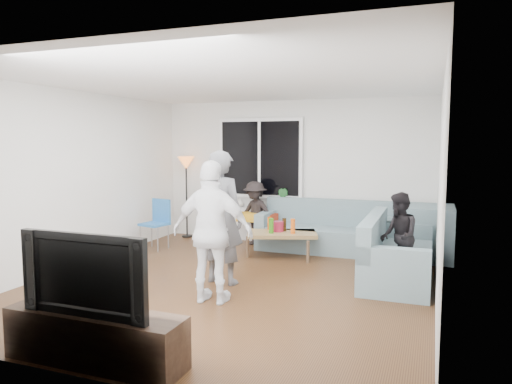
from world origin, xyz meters
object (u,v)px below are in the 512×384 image
at_px(spectator_right, 399,236).
at_px(television, 93,272).
at_px(side_chair, 154,225).
at_px(player_right, 212,232).
at_px(sofa_right_section, 398,248).
at_px(floor_lamp, 187,197).
at_px(spectator_back, 255,213).
at_px(coffee_table, 282,244).
at_px(sofa_back_section, 326,226).
at_px(player_left, 221,217).
at_px(tv_console, 95,337).

relative_size(spectator_right, television, 0.99).
bearing_deg(side_chair, spectator_right, 6.23).
bearing_deg(side_chair, player_right, -32.76).
distance_m(sofa_right_section, player_right, 2.63).
xyz_separation_m(sofa_right_section, spectator_right, (0.00, -0.03, 0.17)).
bearing_deg(floor_lamp, sofa_right_section, -20.62).
bearing_deg(floor_lamp, spectator_back, -7.23).
bearing_deg(television, spectator_right, 57.36).
xyz_separation_m(coffee_table, floor_lamp, (-2.21, 0.86, 0.58)).
height_order(sofa_back_section, side_chair, side_chair).
xyz_separation_m(player_right, television, (-0.26, -1.72, -0.04)).
xyz_separation_m(sofa_right_section, floor_lamp, (-4.07, 1.53, 0.36)).
bearing_deg(player_left, player_right, 113.88).
xyz_separation_m(spectator_right, spectator_back, (-2.58, 1.37, -0.02)).
height_order(player_right, tv_console, player_right).
bearing_deg(television, coffee_table, 85.31).
relative_size(side_chair, player_left, 0.49).
xyz_separation_m(floor_lamp, spectator_back, (1.49, -0.19, -0.21)).
xyz_separation_m(sofa_right_section, player_right, (-1.93, -1.74, 0.40)).
relative_size(player_right, television, 1.38).
relative_size(sofa_right_section, coffee_table, 1.82).
distance_m(player_right, tv_console, 1.84).
bearing_deg(player_left, television, 95.89).
distance_m(coffee_table, floor_lamp, 2.44).
xyz_separation_m(coffee_table, television, (-0.34, -4.13, 0.58)).
height_order(coffee_table, spectator_back, spectator_back).
bearing_deg(player_right, side_chair, -48.35).
bearing_deg(floor_lamp, spectator_right, -20.99).
bearing_deg(spectator_back, side_chair, -129.60).
bearing_deg(spectator_back, spectator_right, -10.39).
height_order(sofa_back_section, player_left, player_left).
bearing_deg(player_right, player_left, -76.37).
height_order(sofa_right_section, tv_console, sofa_right_section).
bearing_deg(spectator_right, player_right, -65.88).
relative_size(spectator_back, television, 0.96).
distance_m(floor_lamp, television, 5.33).
bearing_deg(player_left, tv_console, 95.89).
height_order(sofa_right_section, television, television).
relative_size(spectator_right, tv_console, 0.74).
height_order(sofa_back_section, spectator_back, spectator_back).
height_order(sofa_back_section, player_right, player_right).
bearing_deg(side_chair, television, -51.99).
height_order(sofa_right_section, spectator_right, spectator_right).
xyz_separation_m(coffee_table, player_left, (-0.31, -1.67, 0.67)).
distance_m(player_left, television, 2.46).
distance_m(sofa_right_section, player_left, 2.42).
distance_m(coffee_table, side_chair, 2.24).
xyz_separation_m(floor_lamp, tv_console, (1.87, -4.99, -0.56)).
bearing_deg(sofa_back_section, tv_console, -100.90).
height_order(sofa_right_section, spectator_back, spectator_back).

